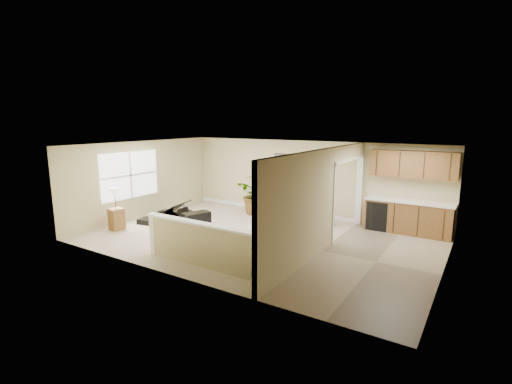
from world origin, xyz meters
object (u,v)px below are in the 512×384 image
Objects in this scene: loveseat at (295,208)px; piano_bench at (197,221)px; accent_table at (273,201)px; piano at (170,203)px; palm_plant at (257,194)px; small_plant at (330,218)px; lamp_stand at (116,212)px.

piano_bench is at bearing -134.59° from loveseat.
accent_table is at bearing 67.35° from piano_bench.
piano reaches higher than piano_bench.
small_plant is (2.64, -0.01, -0.44)m from palm_plant.
small_plant is (3.14, 2.49, -0.02)m from piano_bench.
piano_bench is 2.59m from palm_plant.
palm_plant is (-0.59, -0.10, 0.17)m from accent_table.
palm_plant is at bearing 38.12° from piano.
lamp_stand is at bearing -144.03° from loveseat.
accent_table is 2.07m from small_plant.
piano_bench is (1.37, -0.31, -0.33)m from piano.
piano is 1.68m from lamp_stand.
accent_table reaches higher than piano_bench.
accent_table is 4.93m from lamp_stand.
piano is at bearing -154.17° from small_plant.
piano reaches higher than loveseat.
piano_bench is 0.97× the size of accent_table.
palm_plant reaches higher than small_plant.
piano is 5.02m from small_plant.
loveseat is 1.21× the size of palm_plant.
palm_plant is 2.49× the size of small_plant.
lamp_stand is (-3.83, -3.94, 0.20)m from loveseat.
accent_table is at bearing 51.64° from lamp_stand.
palm_plant reaches higher than accent_table.
accent_table is 1.43× the size of small_plant.
small_plant is at bearing -0.30° from palm_plant.
piano_bench is 0.46× the size of loveseat.
piano_bench is 2.84m from accent_table.
lamp_stand is at bearing -147.44° from piano_bench.
accent_table is at bearing 175.37° from loveseat.
piano is 4.01m from loveseat.
small_plant is 6.34m from lamp_stand.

